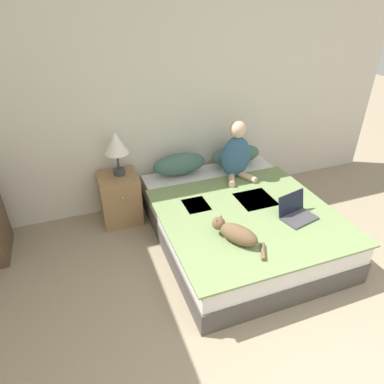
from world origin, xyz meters
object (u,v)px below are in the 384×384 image
object	(u,v)px
bed	(238,222)
nightstand	(120,198)
pillow_far	(236,155)
pillow_near	(179,164)
person_sitting	(236,154)
laptop_open	(296,213)
cat_tabby	(236,233)
table_lamp	(116,145)

from	to	relation	value
bed	nightstand	world-z (taller)	nightstand
pillow_far	nightstand	world-z (taller)	pillow_far
pillow_near	nightstand	bearing A→B (deg)	-176.03
pillow_far	person_sitting	size ratio (longest dim) A/B	0.94
laptop_open	nightstand	distance (m)	1.92
pillow_near	nightstand	size ratio (longest dim) A/B	1.11
cat_tabby	pillow_near	bearing A→B (deg)	-29.97
pillow_near	nightstand	xyz separation A→B (m)	(-0.73, -0.05, -0.28)
cat_tabby	table_lamp	bearing A→B (deg)	-2.85
pillow_far	person_sitting	world-z (taller)	person_sitting
pillow_near	cat_tabby	size ratio (longest dim) A/B	1.18
bed	person_sitting	bearing A→B (deg)	68.73
nightstand	pillow_near	bearing A→B (deg)	3.97
bed	laptop_open	xyz separation A→B (m)	(0.40, -0.38, 0.27)
laptop_open	cat_tabby	bearing A→B (deg)	176.80
nightstand	bed	bearing A→B (deg)	-36.02
pillow_near	nightstand	world-z (taller)	pillow_near
person_sitting	table_lamp	distance (m)	1.33
bed	laptop_open	world-z (taller)	laptop_open
pillow_far	table_lamp	xyz separation A→B (m)	(-1.43, -0.02, 0.35)
pillow_near	laptop_open	size ratio (longest dim) A/B	1.68
bed	nightstand	xyz separation A→B (m)	(-1.10, 0.80, 0.07)
person_sitting	pillow_far	bearing A→B (deg)	62.71
cat_tabby	bed	bearing A→B (deg)	-63.93
pillow_near	cat_tabby	bearing A→B (deg)	-87.53
bed	nightstand	distance (m)	1.36
pillow_near	pillow_far	world-z (taller)	same
cat_tabby	nightstand	world-z (taller)	cat_tabby
person_sitting	nightstand	world-z (taller)	person_sitting
bed	pillow_far	distance (m)	0.99
table_lamp	person_sitting	bearing A→B (deg)	-11.73
pillow_near	pillow_far	distance (m)	0.73
bed	person_sitting	world-z (taller)	person_sitting
bed	nightstand	bearing A→B (deg)	143.98
pillow_near	table_lamp	distance (m)	0.78
bed	person_sitting	distance (m)	0.79
bed	cat_tabby	size ratio (longest dim) A/B	3.75
pillow_far	person_sitting	distance (m)	0.36
pillow_far	cat_tabby	size ratio (longest dim) A/B	1.18
pillow_far	cat_tabby	world-z (taller)	pillow_far
person_sitting	laptop_open	distance (m)	0.99
person_sitting	table_lamp	world-z (taller)	person_sitting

